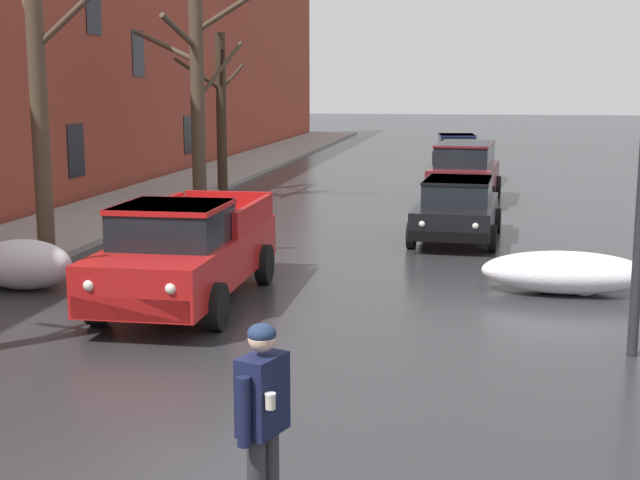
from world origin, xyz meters
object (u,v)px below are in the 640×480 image
(pickup_truck_red_approaching_near_lane, at_px, (186,252))
(sedan_darkblue_queued_behind_truck, at_px, (457,150))
(sedan_black_parked_kerbside_close, at_px, (457,208))
(suv_maroon_parked_kerbside_mid, at_px, (465,170))
(bare_tree_second_along_sidewalk, at_px, (41,95))
(bare_tree_mid_block, at_px, (197,84))
(bare_tree_far_down_block, at_px, (221,109))
(pedestrian_with_coffee, at_px, (263,412))
(sedan_white_parked_far_down_block, at_px, (470,161))

(pickup_truck_red_approaching_near_lane, xyz_separation_m, sedan_darkblue_queued_behind_truck, (3.94, 25.34, -0.13))
(sedan_black_parked_kerbside_close, bearing_deg, sedan_darkblue_queued_behind_truck, 91.10)
(pickup_truck_red_approaching_near_lane, relative_size, sedan_black_parked_kerbside_close, 1.24)
(suv_maroon_parked_kerbside_mid, height_order, sedan_darkblue_queued_behind_truck, suv_maroon_parked_kerbside_mid)
(bare_tree_second_along_sidewalk, xyz_separation_m, bare_tree_mid_block, (-0.04, 10.04, 0.21))
(suv_maroon_parked_kerbside_mid, bearing_deg, sedan_black_parked_kerbside_close, -90.88)
(bare_tree_second_along_sidewalk, relative_size, sedan_darkblue_queued_behind_truck, 1.53)
(bare_tree_far_down_block, xyz_separation_m, sedan_darkblue_queued_behind_truck, (7.56, 10.53, -2.01))
(bare_tree_far_down_block, relative_size, suv_maroon_parked_kerbside_mid, 1.10)
(bare_tree_mid_block, bearing_deg, pedestrian_with_coffee, -71.23)
(bare_tree_far_down_block, height_order, suv_maroon_parked_kerbside_mid, bare_tree_far_down_block)
(bare_tree_far_down_block, relative_size, sedan_darkblue_queued_behind_truck, 1.24)
(suv_maroon_parked_kerbside_mid, xyz_separation_m, sedan_white_parked_far_down_block, (0.15, 5.87, -0.24))
(bare_tree_mid_block, bearing_deg, pickup_truck_red_approaching_near_lane, -73.62)
(sedan_black_parked_kerbside_close, xyz_separation_m, pedestrian_with_coffee, (-1.29, -14.13, 0.28))
(bare_tree_mid_block, bearing_deg, bare_tree_far_down_block, 89.79)
(pickup_truck_red_approaching_near_lane, distance_m, sedan_darkblue_queued_behind_truck, 25.64)
(sedan_black_parked_kerbside_close, relative_size, pedestrian_with_coffee, 2.45)
(bare_tree_mid_block, bearing_deg, sedan_darkblue_queued_behind_truck, 59.75)
(pedestrian_with_coffee, bearing_deg, sedan_white_parked_far_down_block, 86.73)
(bare_tree_mid_block, relative_size, pedestrian_with_coffee, 3.71)
(bare_tree_mid_block, distance_m, sedan_black_parked_kerbside_close, 10.01)
(bare_tree_mid_block, distance_m, pedestrian_with_coffee, 20.79)
(pickup_truck_red_approaching_near_lane, xyz_separation_m, sedan_black_parked_kerbside_close, (4.29, 6.94, -0.13))
(sedan_black_parked_kerbside_close, height_order, sedan_white_parked_far_down_block, same)
(pickup_truck_red_approaching_near_lane, distance_m, sedan_white_parked_far_down_block, 20.21)
(bare_tree_second_along_sidewalk, bearing_deg, pedestrian_with_coffee, -55.18)
(bare_tree_far_down_block, distance_m, suv_maroon_parked_kerbside_mid, 8.27)
(bare_tree_far_down_block, bearing_deg, bare_tree_mid_block, -90.21)
(sedan_white_parked_far_down_block, relative_size, pedestrian_with_coffee, 2.34)
(pickup_truck_red_approaching_near_lane, bearing_deg, bare_tree_far_down_block, 103.74)
(bare_tree_far_down_block, bearing_deg, pedestrian_with_coffee, -73.23)
(bare_tree_mid_block, xyz_separation_m, sedan_black_parked_kerbside_close, (7.92, -5.41, -2.85))
(sedan_black_parked_kerbside_close, bearing_deg, suv_maroon_parked_kerbside_mid, 89.12)
(suv_maroon_parked_kerbside_mid, distance_m, pedestrian_with_coffee, 21.06)
(bare_tree_mid_block, height_order, bare_tree_far_down_block, bare_tree_mid_block)
(bare_tree_mid_block, relative_size, sedan_white_parked_far_down_block, 1.58)
(pickup_truck_red_approaching_near_lane, relative_size, sedan_white_parked_far_down_block, 1.29)
(bare_tree_second_along_sidewalk, distance_m, bare_tree_mid_block, 10.05)
(sedan_darkblue_queued_behind_truck, distance_m, pedestrian_with_coffee, 32.53)
(sedan_black_parked_kerbside_close, bearing_deg, pedestrian_with_coffee, -95.20)
(bare_tree_far_down_block, bearing_deg, sedan_white_parked_far_down_block, 30.89)
(bare_tree_second_along_sidewalk, bearing_deg, bare_tree_far_down_block, 90.14)
(sedan_black_parked_kerbside_close, xyz_separation_m, sedan_darkblue_queued_behind_truck, (-0.35, 18.39, -0.00))
(pickup_truck_red_approaching_near_lane, distance_m, pedestrian_with_coffee, 7.79)
(bare_tree_far_down_block, height_order, sedan_white_parked_far_down_block, bare_tree_far_down_block)
(sedan_white_parked_far_down_block, bearing_deg, bare_tree_far_down_block, -149.11)
(pickup_truck_red_approaching_near_lane, bearing_deg, pedestrian_with_coffee, -67.27)
(pickup_truck_red_approaching_near_lane, relative_size, pedestrian_with_coffee, 3.03)
(bare_tree_far_down_block, height_order, pickup_truck_red_approaching_near_lane, bare_tree_far_down_block)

